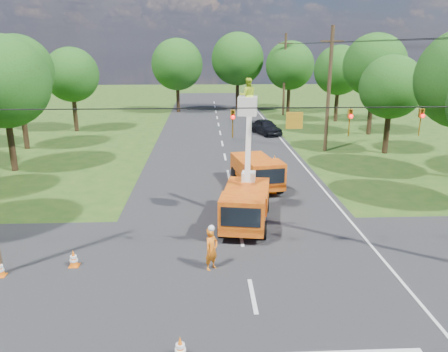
{
  "coord_description": "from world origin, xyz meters",
  "views": [
    {
      "loc": [
        -1.62,
        -13.31,
        8.36
      ],
      "look_at": [
        -0.72,
        6.11,
        2.6
      ],
      "focal_mm": 35.0,
      "sensor_mm": 36.0,
      "label": 1
    }
  ],
  "objects_px": {
    "pole_right_far": "(285,74)",
    "bucket_truck": "(246,196)",
    "tree_left_f": "(71,75)",
    "traffic_cone_5": "(0,268)",
    "tree_far_c": "(290,66)",
    "pole_right_mid": "(329,89)",
    "tree_far_b": "(238,59)",
    "tree_far_a": "(177,64)",
    "tree_right_e": "(339,70)",
    "tree_right_d": "(375,65)",
    "traffic_cone_4": "(74,259)",
    "tree_right_c": "(391,87)",
    "distant_car": "(266,127)",
    "traffic_cone_3": "(273,188)",
    "second_truck": "(257,171)",
    "traffic_cone_0": "(180,348)",
    "tree_left_e": "(17,71)",
    "traffic_cone_7": "(275,160)",
    "tree_left_d": "(3,82)",
    "traffic_cone_2": "(249,204)",
    "ground_worker": "(211,249)"
  },
  "relations": [
    {
      "from": "traffic_cone_2",
      "to": "tree_left_f",
      "type": "bearing_deg",
      "value": 123.32
    },
    {
      "from": "pole_right_far",
      "to": "tree_right_e",
      "type": "bearing_deg",
      "value": -43.33
    },
    {
      "from": "bucket_truck",
      "to": "pole_right_far",
      "type": "bearing_deg",
      "value": 87.03
    },
    {
      "from": "tree_right_d",
      "to": "tree_far_a",
      "type": "height_order",
      "value": "tree_right_d"
    },
    {
      "from": "second_truck",
      "to": "traffic_cone_4",
      "type": "relative_size",
      "value": 7.98
    },
    {
      "from": "traffic_cone_0",
      "to": "tree_right_c",
      "type": "relative_size",
      "value": 0.09
    },
    {
      "from": "distant_car",
      "to": "pole_right_mid",
      "type": "bearing_deg",
      "value": -81.05
    },
    {
      "from": "traffic_cone_0",
      "to": "tree_left_d",
      "type": "relative_size",
      "value": 0.08
    },
    {
      "from": "traffic_cone_4",
      "to": "tree_right_c",
      "type": "bearing_deg",
      "value": 42.75
    },
    {
      "from": "pole_right_far",
      "to": "bucket_truck",
      "type": "bearing_deg",
      "value": -102.94
    },
    {
      "from": "traffic_cone_5",
      "to": "tree_far_c",
      "type": "xyz_separation_m",
      "value": [
        18.89,
        42.16,
        5.7
      ]
    },
    {
      "from": "traffic_cone_2",
      "to": "tree_right_e",
      "type": "distance_m",
      "value": 31.91
    },
    {
      "from": "traffic_cone_5",
      "to": "traffic_cone_7",
      "type": "bearing_deg",
      "value": 50.75
    },
    {
      "from": "second_truck",
      "to": "traffic_cone_5",
      "type": "xyz_separation_m",
      "value": [
        -11.01,
        -10.57,
        -0.69
      ]
    },
    {
      "from": "tree_left_f",
      "to": "tree_right_e",
      "type": "relative_size",
      "value": 0.97
    },
    {
      "from": "bucket_truck",
      "to": "tree_right_d",
      "type": "distance_m",
      "value": 27.26
    },
    {
      "from": "tree_far_b",
      "to": "tree_far_c",
      "type": "height_order",
      "value": "tree_far_b"
    },
    {
      "from": "tree_right_d",
      "to": "traffic_cone_0",
      "type": "bearing_deg",
      "value": -118.17
    },
    {
      "from": "second_truck",
      "to": "traffic_cone_0",
      "type": "distance_m",
      "value": 15.96
    },
    {
      "from": "pole_right_mid",
      "to": "tree_left_e",
      "type": "bearing_deg",
      "value": 175.48
    },
    {
      "from": "distant_car",
      "to": "tree_right_e",
      "type": "xyz_separation_m",
      "value": [
        9.27,
        7.68,
        5.06
      ]
    },
    {
      "from": "second_truck",
      "to": "tree_left_d",
      "type": "xyz_separation_m",
      "value": [
        -16.62,
        4.59,
        5.07
      ]
    },
    {
      "from": "tree_right_e",
      "to": "tree_far_b",
      "type": "distance_m",
      "value": 14.75
    },
    {
      "from": "tree_far_a",
      "to": "traffic_cone_3",
      "type": "bearing_deg",
      "value": -77.65
    },
    {
      "from": "traffic_cone_3",
      "to": "tree_left_e",
      "type": "relative_size",
      "value": 0.08
    },
    {
      "from": "ground_worker",
      "to": "distant_car",
      "type": "height_order",
      "value": "ground_worker"
    },
    {
      "from": "second_truck",
      "to": "tree_right_e",
      "type": "height_order",
      "value": "tree_right_e"
    },
    {
      "from": "second_truck",
      "to": "traffic_cone_7",
      "type": "bearing_deg",
      "value": 59.57
    },
    {
      "from": "traffic_cone_5",
      "to": "tree_left_d",
      "type": "distance_m",
      "value": 17.17
    },
    {
      "from": "distant_car",
      "to": "tree_left_e",
      "type": "distance_m",
      "value": 22.72
    },
    {
      "from": "pole_right_mid",
      "to": "tree_far_b",
      "type": "distance_m",
      "value": 25.65
    },
    {
      "from": "traffic_cone_2",
      "to": "tree_left_d",
      "type": "height_order",
      "value": "tree_left_d"
    },
    {
      "from": "tree_right_d",
      "to": "tree_far_a",
      "type": "distance_m",
      "value": 25.46
    },
    {
      "from": "tree_left_e",
      "to": "tree_left_f",
      "type": "relative_size",
      "value": 1.12
    },
    {
      "from": "traffic_cone_3",
      "to": "tree_right_d",
      "type": "xyz_separation_m",
      "value": [
        12.37,
        17.93,
        6.32
      ]
    },
    {
      "from": "distant_car",
      "to": "traffic_cone_3",
      "type": "height_order",
      "value": "distant_car"
    },
    {
      "from": "tree_right_c",
      "to": "tree_right_d",
      "type": "relative_size",
      "value": 0.81
    },
    {
      "from": "second_truck",
      "to": "traffic_cone_0",
      "type": "relative_size",
      "value": 7.98
    },
    {
      "from": "tree_right_d",
      "to": "tree_right_c",
      "type": "bearing_deg",
      "value": -101.31
    },
    {
      "from": "distant_car",
      "to": "tree_left_f",
      "type": "relative_size",
      "value": 0.52
    },
    {
      "from": "traffic_cone_4",
      "to": "tree_far_b",
      "type": "bearing_deg",
      "value": 77.56
    },
    {
      "from": "bucket_truck",
      "to": "second_truck",
      "type": "bearing_deg",
      "value": 87.81
    },
    {
      "from": "tree_left_f",
      "to": "tree_far_a",
      "type": "height_order",
      "value": "tree_far_a"
    },
    {
      "from": "bucket_truck",
      "to": "traffic_cone_4",
      "type": "height_order",
      "value": "bucket_truck"
    },
    {
      "from": "traffic_cone_0",
      "to": "tree_left_d",
      "type": "distance_m",
      "value": 24.38
    },
    {
      "from": "traffic_cone_5",
      "to": "pole_right_far",
      "type": "height_order",
      "value": "pole_right_far"
    },
    {
      "from": "tree_left_f",
      "to": "tree_far_a",
      "type": "distance_m",
      "value": 16.29
    },
    {
      "from": "traffic_cone_2",
      "to": "traffic_cone_4",
      "type": "relative_size",
      "value": 1.0
    },
    {
      "from": "bucket_truck",
      "to": "tree_left_f",
      "type": "height_order",
      "value": "tree_left_f"
    },
    {
      "from": "tree_left_e",
      "to": "tree_right_c",
      "type": "distance_m",
      "value": 30.17
    }
  ]
}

